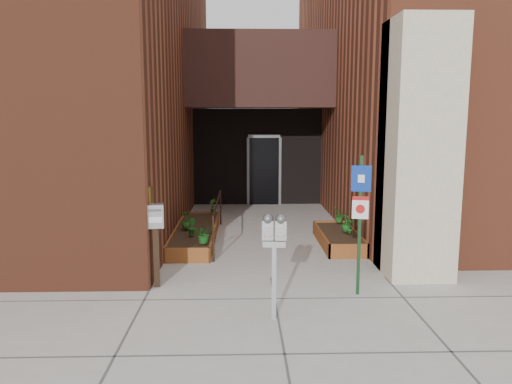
{
  "coord_description": "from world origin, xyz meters",
  "views": [
    {
      "loc": [
        -0.49,
        -8.32,
        2.8
      ],
      "look_at": [
        -0.21,
        1.8,
        1.23
      ],
      "focal_mm": 35.0,
      "sensor_mm": 36.0,
      "label": 1
    }
  ],
  "objects": [
    {
      "name": "shrub_right_c",
      "position": [
        1.79,
        3.1,
        0.47
      ],
      "size": [
        0.42,
        0.42,
        0.35
      ],
      "primitive_type": "imported",
      "rotation": [
        0.0,
        0.0,
        4.22
      ],
      "color": "#1C5E1A",
      "rests_on": "planter_right"
    },
    {
      "name": "payment_dropbox",
      "position": [
        -1.9,
        -0.39,
        1.0
      ],
      "size": [
        0.3,
        0.24,
        1.38
      ],
      "color": "black",
      "rests_on": "ground"
    },
    {
      "name": "shrub_left_b",
      "position": [
        -1.56,
        1.94,
        0.48
      ],
      "size": [
        0.26,
        0.26,
        0.36
      ],
      "primitive_type": "imported",
      "rotation": [
        0.0,
        0.0,
        1.99
      ],
      "color": "#1B5E1B",
      "rests_on": "planter_left"
    },
    {
      "name": "shrub_left_c",
      "position": [
        -1.74,
        2.53,
        0.5
      ],
      "size": [
        0.3,
        0.3,
        0.39
      ],
      "primitive_type": "imported",
      "rotation": [
        0.0,
        0.0,
        3.62
      ],
      "color": "#265718",
      "rests_on": "planter_left"
    },
    {
      "name": "shrub_left_a",
      "position": [
        -1.25,
        1.28,
        0.49
      ],
      "size": [
        0.48,
        0.48,
        0.39
      ],
      "primitive_type": "imported",
      "rotation": [
        0.0,
        0.0,
        0.56
      ],
      "color": "#175117",
      "rests_on": "planter_left"
    },
    {
      "name": "shrub_right_a",
      "position": [
        1.76,
        2.15,
        0.49
      ],
      "size": [
        0.25,
        0.25,
        0.38
      ],
      "primitive_type": "imported",
      "rotation": [
        0.0,
        0.0,
        1.39
      ],
      "color": "#18571A",
      "rests_on": "planter_right"
    },
    {
      "name": "architecture",
      "position": [
        -0.18,
        6.89,
        4.98
      ],
      "size": [
        20.0,
        14.6,
        10.0
      ],
      "color": "brown",
      "rests_on": "ground"
    },
    {
      "name": "planter_right",
      "position": [
        1.6,
        2.2,
        0.13
      ],
      "size": [
        0.8,
        2.2,
        0.3
      ],
      "color": "brown",
      "rests_on": "ground"
    },
    {
      "name": "shrub_left_d",
      "position": [
        -1.25,
        4.3,
        0.49
      ],
      "size": [
        0.28,
        0.28,
        0.38
      ],
      "primitive_type": "imported",
      "rotation": [
        0.0,
        0.0,
        5.48
      ],
      "color": "#214F16",
      "rests_on": "planter_left"
    },
    {
      "name": "planter_left",
      "position": [
        -1.55,
        2.7,
        0.13
      ],
      "size": [
        0.9,
        3.6,
        0.3
      ],
      "color": "brown",
      "rests_on": "ground"
    },
    {
      "name": "shrub_right_b",
      "position": [
        1.81,
        1.98,
        0.46
      ],
      "size": [
        0.21,
        0.21,
        0.32
      ],
      "primitive_type": "imported",
      "rotation": [
        0.0,
        0.0,
        2.8
      ],
      "color": "#215B1A",
      "rests_on": "planter_right"
    },
    {
      "name": "handrail",
      "position": [
        -1.05,
        2.65,
        0.75
      ],
      "size": [
        0.04,
        3.34,
        0.9
      ],
      "color": "black",
      "rests_on": "ground"
    },
    {
      "name": "parking_meter",
      "position": [
        -0.06,
        -1.75,
        1.15
      ],
      "size": [
        0.34,
        0.17,
        1.49
      ],
      "color": "#B3B3B6",
      "rests_on": "ground"
    },
    {
      "name": "ground",
      "position": [
        0.0,
        0.0,
        0.0
      ],
      "size": [
        80.0,
        80.0,
        0.0
      ],
      "primitive_type": "plane",
      "color": "#9E9991",
      "rests_on": "ground"
    },
    {
      "name": "sign_post",
      "position": [
        1.32,
        -0.84,
        1.35
      ],
      "size": [
        0.3,
        0.1,
        2.19
      ],
      "color": "#123217",
      "rests_on": "ground"
    }
  ]
}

